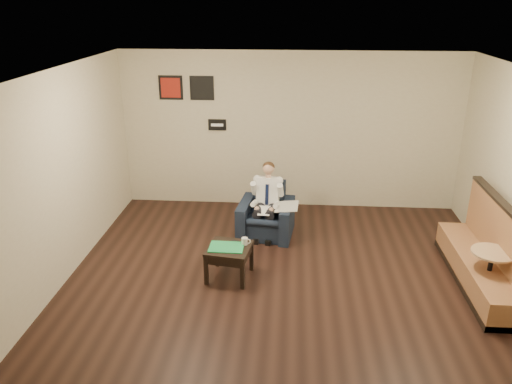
# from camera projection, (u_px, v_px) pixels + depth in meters

# --- Properties ---
(ground) EXTENTS (6.00, 6.00, 0.00)m
(ground) POSITION_uv_depth(u_px,v_px,m) (285.00, 292.00, 6.59)
(ground) COLOR black
(ground) RESTS_ON ground
(wall_back) EXTENTS (6.00, 0.02, 2.80)m
(wall_back) POSITION_uv_depth(u_px,v_px,m) (290.00, 131.00, 8.86)
(wall_back) COLOR beige
(wall_back) RESTS_ON ground
(wall_front) EXTENTS (6.00, 0.02, 2.80)m
(wall_front) POSITION_uv_depth(u_px,v_px,m) (280.00, 360.00, 3.29)
(wall_front) COLOR beige
(wall_front) RESTS_ON ground
(wall_left) EXTENTS (0.02, 6.00, 2.80)m
(wall_left) POSITION_uv_depth(u_px,v_px,m) (49.00, 187.00, 6.28)
(wall_left) COLOR beige
(wall_left) RESTS_ON ground
(ceiling) EXTENTS (6.00, 6.00, 0.02)m
(ceiling) POSITION_uv_depth(u_px,v_px,m) (290.00, 77.00, 5.56)
(ceiling) COLOR white
(ceiling) RESTS_ON wall_back
(seating_sign) EXTENTS (0.32, 0.02, 0.20)m
(seating_sign) POSITION_uv_depth(u_px,v_px,m) (217.00, 125.00, 8.90)
(seating_sign) COLOR black
(seating_sign) RESTS_ON wall_back
(art_print_left) EXTENTS (0.42, 0.03, 0.42)m
(art_print_left) POSITION_uv_depth(u_px,v_px,m) (171.00, 88.00, 8.72)
(art_print_left) COLOR #A31F14
(art_print_left) RESTS_ON wall_back
(art_print_right) EXTENTS (0.42, 0.03, 0.42)m
(art_print_right) POSITION_uv_depth(u_px,v_px,m) (202.00, 88.00, 8.68)
(art_print_right) COLOR black
(art_print_right) RESTS_ON wall_back
(armchair) EXTENTS (0.94, 0.94, 0.82)m
(armchair) POSITION_uv_depth(u_px,v_px,m) (266.00, 211.00, 8.04)
(armchair) COLOR black
(armchair) RESTS_ON ground
(seated_man) EXTENTS (0.62, 0.86, 1.12)m
(seated_man) POSITION_uv_depth(u_px,v_px,m) (265.00, 205.00, 7.88)
(seated_man) COLOR white
(seated_man) RESTS_ON armchair
(lap_papers) EXTENTS (0.20, 0.27, 0.01)m
(lap_papers) POSITION_uv_depth(u_px,v_px,m) (264.00, 211.00, 7.82)
(lap_papers) COLOR white
(lap_papers) RESTS_ON seated_man
(newspaper) EXTENTS (0.38, 0.47, 0.01)m
(newspaper) POSITION_uv_depth(u_px,v_px,m) (287.00, 206.00, 7.84)
(newspaper) COLOR silver
(newspaper) RESTS_ON armchair
(side_table) EXTENTS (0.65, 0.65, 0.46)m
(side_table) POSITION_uv_depth(u_px,v_px,m) (229.00, 262.00, 6.86)
(side_table) COLOR black
(side_table) RESTS_ON ground
(green_folder) EXTENTS (0.47, 0.34, 0.01)m
(green_folder) POSITION_uv_depth(u_px,v_px,m) (226.00, 247.00, 6.76)
(green_folder) COLOR green
(green_folder) RESTS_ON side_table
(coffee_mug) EXTENTS (0.10, 0.10, 0.10)m
(coffee_mug) POSITION_uv_depth(u_px,v_px,m) (245.00, 241.00, 6.83)
(coffee_mug) COLOR white
(coffee_mug) RESTS_ON side_table
(smartphone) EXTENTS (0.16, 0.12, 0.01)m
(smartphone) POSITION_uv_depth(u_px,v_px,m) (236.00, 242.00, 6.91)
(smartphone) COLOR black
(smartphone) RESTS_ON side_table
(banquette) EXTENTS (0.53, 2.22, 1.14)m
(banquette) POSITION_uv_depth(u_px,v_px,m) (482.00, 246.00, 6.59)
(banquette) COLOR #96603A
(banquette) RESTS_ON ground
(cafe_table) EXTENTS (0.54, 0.54, 0.65)m
(cafe_table) POSITION_uv_depth(u_px,v_px,m) (489.00, 274.00, 6.38)
(cafe_table) COLOR tan
(cafe_table) RESTS_ON ground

